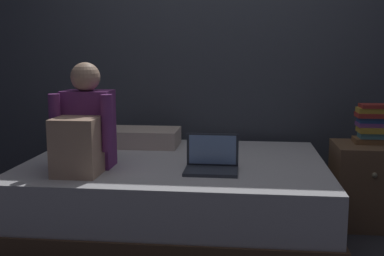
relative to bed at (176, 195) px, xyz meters
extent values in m
plane|color=#2D2D33|center=(0.20, -0.30, -0.24)|extent=(8.00, 8.00, 0.00)
cube|color=#424751|center=(0.20, 0.90, 1.11)|extent=(5.60, 0.10, 2.70)
cube|color=brown|center=(0.00, 0.00, -0.14)|extent=(2.00, 1.50, 0.20)
cube|color=silver|center=(0.00, 0.00, 0.10)|extent=(1.96, 1.46, 0.29)
cube|color=brown|center=(1.30, 0.25, 0.04)|extent=(0.44, 0.44, 0.57)
sphere|color=gray|center=(1.30, 0.03, 0.17)|extent=(0.04, 0.04, 0.04)
cube|color=#75337A|center=(-0.52, -0.24, 0.49)|extent=(0.30, 0.20, 0.48)
sphere|color=tan|center=(-0.52, -0.27, 0.81)|extent=(0.18, 0.18, 0.18)
cube|color=tan|center=(-0.52, -0.46, 0.42)|extent=(0.26, 0.24, 0.34)
cylinder|color=#75337A|center=(-0.68, -0.38, 0.55)|extent=(0.07, 0.07, 0.34)
cylinder|color=#75337A|center=(-0.36, -0.38, 0.55)|extent=(0.07, 0.07, 0.34)
cube|color=#333842|center=(0.26, -0.33, 0.26)|extent=(0.32, 0.22, 0.02)
cube|color=#333842|center=(0.26, -0.21, 0.37)|extent=(0.32, 0.01, 0.20)
cube|color=#8CB2EA|center=(0.26, -0.22, 0.37)|extent=(0.29, 0.00, 0.18)
cube|color=beige|center=(-0.33, 0.45, 0.31)|extent=(0.56, 0.36, 0.13)
cube|color=brown|center=(1.33, 0.30, 0.35)|extent=(0.23, 0.15, 0.04)
cube|color=teal|center=(1.34, 0.28, 0.39)|extent=(0.20, 0.12, 0.04)
cube|color=gold|center=(1.33, 0.28, 0.43)|extent=(0.18, 0.15, 0.04)
cube|color=#703D84|center=(1.33, 0.29, 0.46)|extent=(0.19, 0.14, 0.03)
cube|color=#284C84|center=(1.34, 0.29, 0.50)|extent=(0.21, 0.13, 0.04)
cube|color=#9E2D28|center=(1.33, 0.29, 0.53)|extent=(0.21, 0.16, 0.03)
cube|color=gold|center=(1.32, 0.29, 0.56)|extent=(0.18, 0.13, 0.04)
cube|color=#9E2D28|center=(1.34, 0.28, 0.60)|extent=(0.20, 0.14, 0.03)
camera|label=1|loc=(0.46, -3.09, 0.97)|focal=44.56mm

